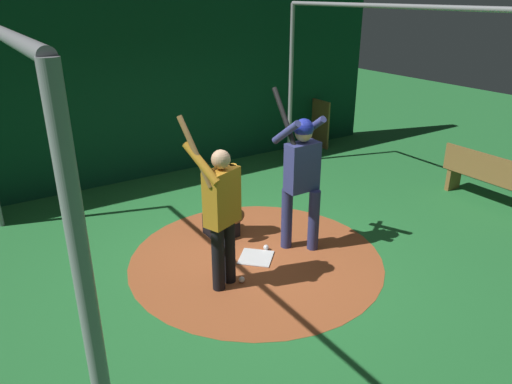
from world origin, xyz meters
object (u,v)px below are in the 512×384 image
baseball_0 (266,247)px  catcher (223,211)px  batter (301,172)px  baseball_1 (242,280)px  bench (495,179)px  bat_rack (317,124)px  visitor (221,210)px  home_plate (256,257)px

baseball_0 → catcher: bearing=-157.4°
catcher → baseball_0: 0.82m
batter → baseball_1: batter is taller
bench → baseball_1: bench is taller
batter → bat_rack: batter is taller
visitor → catcher: bearing=129.9°
batter → home_plate: bearing=-95.7°
home_plate → catcher: size_ratio=0.42×
baseball_0 → baseball_1: (0.49, -0.69, 0.00)m
catcher → baseball_1: 1.29m
visitor → bench: size_ratio=1.15×
bat_rack → baseball_0: (3.40, -3.69, -0.45)m
bench → baseball_0: 4.06m
home_plate → catcher: 0.88m
bench → baseball_0: (-0.76, -3.96, -0.40)m
catcher → bat_rack: 4.82m
home_plate → bat_rack: (-3.51, 3.93, 0.48)m
bat_rack → catcher: bearing=-55.7°
catcher → baseball_1: catcher is taller
home_plate → bat_rack: 5.29m
batter → visitor: bearing=-79.8°
batter → baseball_0: 1.16m
visitor → bat_rack: bearing=108.8°
home_plate → bat_rack: size_ratio=0.40×
baseball_0 → baseball_1: size_ratio=1.00×
visitor → batter: bearing=79.2°
bench → baseball_1: bearing=-93.3°
bat_rack → bench: bearing=3.7°
baseball_0 → baseball_1: same height
batter → bench: 3.65m
catcher → baseball_0: (0.68, 0.28, -0.35)m
home_plate → visitor: bearing=-65.4°
visitor → baseball_0: bearing=93.7°
home_plate → baseball_1: (0.39, -0.46, 0.03)m
catcher → visitor: size_ratio=0.48×
home_plate → baseball_0: bearing=114.6°
home_plate → baseball_0: size_ratio=5.68×
baseball_0 → bench: bearing=79.1°
home_plate → baseball_0: (-0.11, 0.23, 0.03)m
home_plate → batter: size_ratio=0.20×
catcher → bat_rack: bearing=124.3°
bench → visitor: bearing=-94.1°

